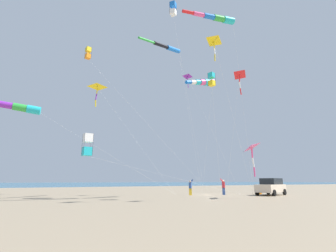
{
  "coord_description": "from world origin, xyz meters",
  "views": [
    {
      "loc": [
        -22.32,
        18.06,
        1.54
      ],
      "look_at": [
        -1.8,
        6.58,
        7.02
      ],
      "focal_mm": 25.29,
      "sensor_mm": 36.0,
      "label": 1
    }
  ],
  "objects_px": {
    "kite_box_purple_drifting": "(212,80)",
    "kite_delta_green_low_center": "(214,42)",
    "parked_car": "(271,186)",
    "kite_box_yellow_midlevel": "(88,53)",
    "kite_delta_small_distant": "(188,77)",
    "kite_box_black_fish_shape": "(173,9)",
    "kite_delta_white_trailing": "(97,87)",
    "kite_box_checkered_midright": "(88,145)",
    "kite_windsock_red_high_left": "(203,82)",
    "kite_windsock_long_streamer_left": "(167,47)",
    "kite_delta_rainbow_low_near": "(251,148)",
    "kite_windsock_teal_far_right": "(216,18)",
    "person_child_green_jacket": "(190,186)",
    "kite_windsock_long_streamer_right": "(11,106)",
    "person_adult_flyer": "(223,186)",
    "cooler_box": "(258,192)",
    "kite_delta_magenta_far_left": "(239,76)"
  },
  "relations": [
    {
      "from": "kite_delta_rainbow_low_near",
      "to": "kite_box_black_fish_shape",
      "type": "bearing_deg",
      "value": 57.14
    },
    {
      "from": "kite_delta_white_trailing",
      "to": "kite_windsock_long_streamer_left",
      "type": "height_order",
      "value": "kite_windsock_long_streamer_left"
    },
    {
      "from": "kite_box_purple_drifting",
      "to": "kite_windsock_red_high_left",
      "type": "distance_m",
      "value": 3.36
    },
    {
      "from": "kite_box_purple_drifting",
      "to": "kite_windsock_long_streamer_left",
      "type": "bearing_deg",
      "value": 17.63
    },
    {
      "from": "cooler_box",
      "to": "kite_delta_rainbow_low_near",
      "type": "xyz_separation_m",
      "value": [
        -4.77,
        6.07,
        4.47
      ]
    },
    {
      "from": "kite_delta_small_distant",
      "to": "kite_box_black_fish_shape",
      "type": "xyz_separation_m",
      "value": [
        -2.68,
        3.63,
        6.45
      ]
    },
    {
      "from": "parked_car",
      "to": "kite_delta_white_trailing",
      "type": "bearing_deg",
      "value": 56.56
    },
    {
      "from": "kite_box_purple_drifting",
      "to": "kite_delta_green_low_center",
      "type": "distance_m",
      "value": 3.45
    },
    {
      "from": "person_child_green_jacket",
      "to": "kite_windsock_red_high_left",
      "type": "distance_m",
      "value": 11.7
    },
    {
      "from": "kite_windsock_red_high_left",
      "to": "kite_delta_magenta_far_left",
      "type": "relative_size",
      "value": 1.16
    },
    {
      "from": "kite_delta_rainbow_low_near",
      "to": "kite_delta_small_distant",
      "type": "height_order",
      "value": "kite_delta_small_distant"
    },
    {
      "from": "kite_box_yellow_midlevel",
      "to": "kite_delta_magenta_far_left",
      "type": "distance_m",
      "value": 15.84
    },
    {
      "from": "kite_delta_small_distant",
      "to": "kite_windsock_long_streamer_right",
      "type": "distance_m",
      "value": 19.62
    },
    {
      "from": "parked_car",
      "to": "kite_box_purple_drifting",
      "type": "height_order",
      "value": "kite_box_purple_drifting"
    },
    {
      "from": "kite_windsock_red_high_left",
      "to": "kite_box_yellow_midlevel",
      "type": "distance_m",
      "value": 12.81
    },
    {
      "from": "person_adult_flyer",
      "to": "kite_box_checkered_midright",
      "type": "height_order",
      "value": "kite_box_checkered_midright"
    },
    {
      "from": "kite_delta_white_trailing",
      "to": "kite_box_checkered_midright",
      "type": "bearing_deg",
      "value": 163.84
    },
    {
      "from": "kite_windsock_red_high_left",
      "to": "kite_windsock_long_streamer_left",
      "type": "bearing_deg",
      "value": 48.34
    },
    {
      "from": "kite_delta_rainbow_low_near",
      "to": "kite_box_black_fish_shape",
      "type": "xyz_separation_m",
      "value": [
        4.03,
        6.24,
        15.84
      ]
    },
    {
      "from": "kite_delta_green_low_center",
      "to": "cooler_box",
      "type": "bearing_deg",
      "value": -61.54
    },
    {
      "from": "person_adult_flyer",
      "to": "person_child_green_jacket",
      "type": "distance_m",
      "value": 3.95
    },
    {
      "from": "person_child_green_jacket",
      "to": "kite_box_purple_drifting",
      "type": "xyz_separation_m",
      "value": [
        -6.32,
        1.62,
        10.08
      ]
    },
    {
      "from": "kite_delta_small_distant",
      "to": "person_child_green_jacket",
      "type": "bearing_deg",
      "value": -47.87
    },
    {
      "from": "kite_delta_rainbow_low_near",
      "to": "kite_windsock_teal_far_right",
      "type": "height_order",
      "value": "kite_windsock_teal_far_right"
    },
    {
      "from": "kite_windsock_long_streamer_left",
      "to": "kite_box_yellow_midlevel",
      "type": "height_order",
      "value": "kite_windsock_long_streamer_left"
    },
    {
      "from": "kite_delta_rainbow_low_near",
      "to": "kite_box_purple_drifting",
      "type": "distance_m",
      "value": 7.55
    },
    {
      "from": "cooler_box",
      "to": "kite_windsock_teal_far_right",
      "type": "xyz_separation_m",
      "value": [
        -4.0,
        8.96,
        18.21
      ]
    },
    {
      "from": "kite_windsock_teal_far_right",
      "to": "kite_box_black_fish_shape",
      "type": "relative_size",
      "value": 0.89
    },
    {
      "from": "kite_delta_white_trailing",
      "to": "kite_windsock_red_high_left",
      "type": "height_order",
      "value": "kite_delta_white_trailing"
    },
    {
      "from": "kite_delta_white_trailing",
      "to": "kite_box_checkered_midright",
      "type": "xyz_separation_m",
      "value": [
        -6.3,
        1.83,
        -8.6
      ]
    },
    {
      "from": "cooler_box",
      "to": "kite_windsock_red_high_left",
      "type": "distance_m",
      "value": 14.9
    },
    {
      "from": "parked_car",
      "to": "kite_box_yellow_midlevel",
      "type": "height_order",
      "value": "kite_box_yellow_midlevel"
    },
    {
      "from": "person_adult_flyer",
      "to": "kite_windsock_long_streamer_right",
      "type": "relative_size",
      "value": 0.08
    },
    {
      "from": "kite_delta_small_distant",
      "to": "kite_box_black_fish_shape",
      "type": "relative_size",
      "value": 0.67
    },
    {
      "from": "cooler_box",
      "to": "kite_delta_white_trailing",
      "type": "xyz_separation_m",
      "value": [
        9.33,
        17.97,
        13.35
      ]
    },
    {
      "from": "kite_delta_magenta_far_left",
      "to": "kite_delta_green_low_center",
      "type": "xyz_separation_m",
      "value": [
        0.47,
        2.36,
        2.89
      ]
    },
    {
      "from": "parked_car",
      "to": "kite_delta_green_low_center",
      "type": "height_order",
      "value": "kite_delta_green_low_center"
    },
    {
      "from": "kite_box_checkered_midright",
      "to": "kite_delta_magenta_far_left",
      "type": "relative_size",
      "value": 1.45
    },
    {
      "from": "parked_car",
      "to": "kite_windsock_long_streamer_right",
      "type": "height_order",
      "value": "kite_windsock_long_streamer_right"
    },
    {
      "from": "parked_car",
      "to": "kite_box_yellow_midlevel",
      "type": "distance_m",
      "value": 24.93
    },
    {
      "from": "kite_box_checkered_midright",
      "to": "kite_windsock_long_streamer_right",
      "type": "distance_m",
      "value": 9.23
    },
    {
      "from": "kite_delta_rainbow_low_near",
      "to": "kite_box_yellow_midlevel",
      "type": "relative_size",
      "value": 0.42
    },
    {
      "from": "parked_car",
      "to": "cooler_box",
      "type": "xyz_separation_m",
      "value": [
        2.21,
        -0.5,
        -0.74
      ]
    },
    {
      "from": "kite_delta_small_distant",
      "to": "kite_delta_green_low_center",
      "type": "height_order",
      "value": "kite_delta_small_distant"
    },
    {
      "from": "person_child_green_jacket",
      "to": "kite_delta_white_trailing",
      "type": "bearing_deg",
      "value": 52.6
    },
    {
      "from": "kite_box_purple_drifting",
      "to": "kite_delta_small_distant",
      "type": "distance_m",
      "value": 7.02
    },
    {
      "from": "person_child_green_jacket",
      "to": "parked_car",
      "type": "bearing_deg",
      "value": -118.27
    },
    {
      "from": "kite_delta_white_trailing",
      "to": "kite_box_yellow_midlevel",
      "type": "bearing_deg",
      "value": 157.52
    },
    {
      "from": "kite_windsock_long_streamer_left",
      "to": "parked_car",
      "type": "bearing_deg",
      "value": -107.65
    },
    {
      "from": "person_adult_flyer",
      "to": "kite_windsock_long_streamer_right",
      "type": "distance_m",
      "value": 24.38
    }
  ]
}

